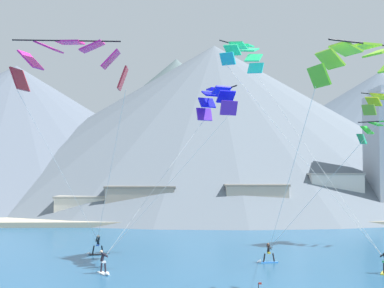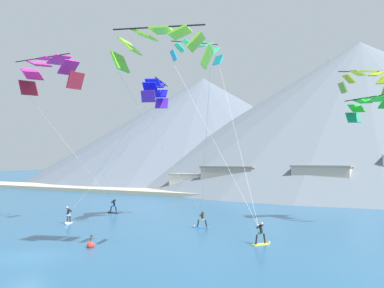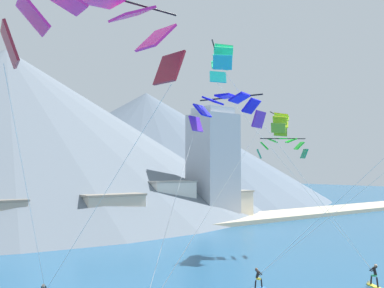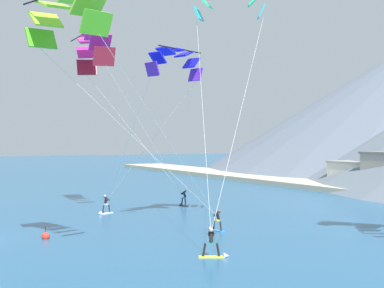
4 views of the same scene
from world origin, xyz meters
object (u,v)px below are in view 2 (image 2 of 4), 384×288
Objects in this scene: kitesurfer_near_lead at (200,223)px; parafoil_kite_far_left at (197,50)px; parafoil_kite_distant_high_outer at (367,79)px; race_marker_buoy at (91,245)px; parafoil_kite_near_trail at (155,91)px; parafoil_kite_near_lead at (163,45)px; parafoil_kite_distant_low_drift at (371,105)px; kitesurfer_mid_center at (112,208)px; kitesurfer_far_left at (263,237)px; kitesurfer_near_trail at (68,218)px; parafoil_kite_mid_center at (50,71)px.

kitesurfer_near_lead is 17.17m from parafoil_kite_far_left.
parafoil_kite_distant_high_outer is 5.09× the size of race_marker_buoy.
parafoil_kite_near_lead is at bearing -53.00° from parafoil_kite_near_trail.
parafoil_kite_distant_low_drift is at bearing 31.24° from parafoil_kite_near_trail.
kitesurfer_far_left is at bearing -22.00° from kitesurfer_mid_center.
parafoil_kite_distant_high_outer is (25.98, 13.89, 13.75)m from kitesurfer_near_trail.
kitesurfer_near_lead is at bearing -55.21° from parafoil_kite_far_left.
parafoil_kite_near_trail is at bearing -161.75° from kitesurfer_near_lead.
parafoil_kite_near_lead is 0.89× the size of parafoil_kite_mid_center.
kitesurfer_near_lead is 20.22m from parafoil_kite_distant_low_drift.
race_marker_buoy is at bearing -144.80° from kitesurfer_far_left.
kitesurfer_near_trail is 9.18m from kitesurfer_mid_center.
parafoil_kite_distant_low_drift is at bearing 52.80° from race_marker_buoy.
kitesurfer_near_trail is 20.39m from kitesurfer_far_left.
parafoil_kite_distant_high_outer is at bearing 26.03° from parafoil_kite_far_left.
parafoil_kite_far_left reaches higher than kitesurfer_near_trail.
parafoil_kite_near_lead is 15.17m from race_marker_buoy.
parafoil_kite_distant_high_outer is at bearing 68.19° from kitesurfer_far_left.
parafoil_kite_near_trail is at bearing -148.76° from parafoil_kite_distant_low_drift.
parafoil_kite_near_trail is 6.21m from parafoil_kite_far_left.
kitesurfer_near_trail is 1.75× the size of race_marker_buoy.
kitesurfer_mid_center is at bearing 126.24° from race_marker_buoy.
parafoil_kite_mid_center reaches higher than race_marker_buoy.
parafoil_kite_near_trail is 0.74× the size of parafoil_kite_far_left.
parafoil_kite_near_lead is 13.57× the size of race_marker_buoy.
kitesurfer_near_lead reaches higher than race_marker_buoy.
kitesurfer_near_trail is 15.32m from parafoil_kite_near_trail.
parafoil_kite_near_trail is at bearing -148.70° from parafoil_kite_distant_high_outer.
kitesurfer_far_left is at bearing 35.20° from race_marker_buoy.
kitesurfer_near_trail is 22.43m from parafoil_kite_near_lead.
kitesurfer_near_lead is at bearing 150.01° from kitesurfer_far_left.
parafoil_kite_far_left is (11.01, 6.58, 16.89)m from kitesurfer_near_trail.
parafoil_kite_distant_low_drift is (0.31, 0.17, -2.63)m from parafoil_kite_distant_high_outer.
parafoil_kite_near_lead is (18.31, -16.49, 13.39)m from kitesurfer_mid_center.
parafoil_kite_near_trail is (-12.10, 3.21, 12.50)m from kitesurfer_far_left.
parafoil_kite_near_trail reaches higher than kitesurfer_far_left.
parafoil_kite_far_left is 3.20× the size of parafoil_kite_distant_low_drift.
parafoil_kite_near_lead is (3.88, -12.04, 13.50)m from kitesurfer_near_lead.
parafoil_kite_mid_center reaches higher than kitesurfer_mid_center.
parafoil_kite_near_lead is at bearing -72.13° from kitesurfer_near_lead.
parafoil_kite_near_trail is at bearing 17.59° from parafoil_kite_mid_center.
parafoil_kite_distant_low_drift is at bearing 10.21° from kitesurfer_mid_center.
parafoil_kite_mid_center is at bearing -179.47° from kitesurfer_far_left.
kitesurfer_near_lead is 12.15m from race_marker_buoy.
parafoil_kite_near_lead reaches higher than parafoil_kite_near_trail.
parafoil_kite_near_trail is (-4.16, -1.37, 12.60)m from kitesurfer_near_lead.
kitesurfer_near_trail is 1.00× the size of kitesurfer_far_left.
kitesurfer_near_lead is at bearing 17.77° from parafoil_kite_mid_center.
parafoil_kite_mid_center is at bearing -173.46° from kitesurfer_near_trail.
parafoil_kite_distant_high_outer is (27.95, 4.93, 13.74)m from kitesurfer_mid_center.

